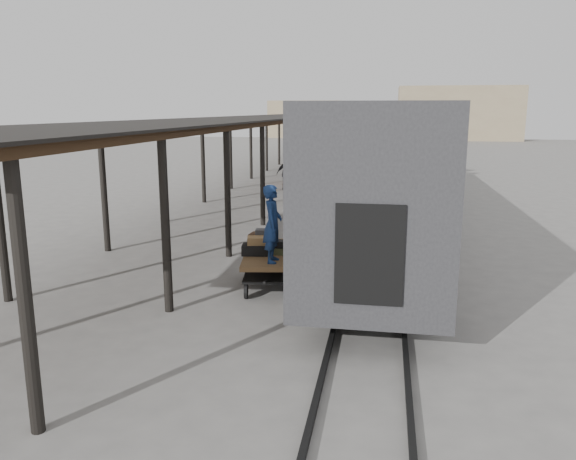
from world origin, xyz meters
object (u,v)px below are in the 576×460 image
Objects in this scene: luggage_tug at (301,173)px; pedestrian at (286,174)px; porter at (273,224)px; baggage_cart at (268,263)px.

pedestrian is at bearing -100.64° from luggage_tug.
luggage_tug is 2.79m from pedestrian.
pedestrian is (-2.95, 18.53, -0.87)m from porter.
baggage_cart is 1.36× the size of pedestrian.
baggage_cart is 18.09m from pedestrian.
pedestrian is (-2.70, 17.88, 0.30)m from baggage_cart.
pedestrian is at bearing 5.77° from porter.
pedestrian is (-0.47, -2.73, 0.25)m from luggage_tug.
luggage_tug is (-2.24, 20.61, 0.04)m from baggage_cart.
pedestrian reaches higher than baggage_cart.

